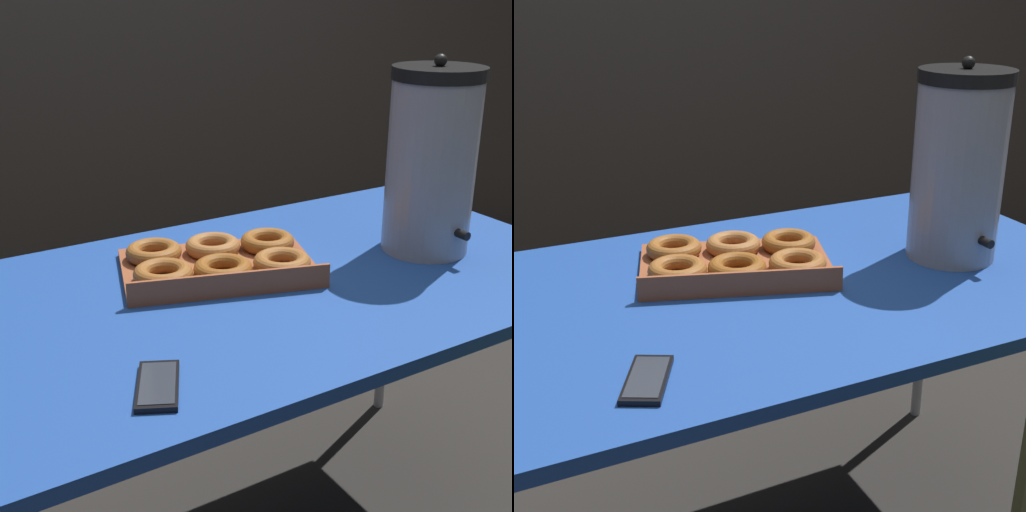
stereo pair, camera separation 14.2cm
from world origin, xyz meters
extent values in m
cube|color=#1E479E|center=(0.00, 0.00, 0.74)|extent=(1.46, 0.82, 0.03)
cylinder|color=#ADADB2|center=(0.68, 0.36, 0.36)|extent=(0.03, 0.03, 0.72)
cube|color=brown|center=(-0.05, 0.10, 0.76)|extent=(0.48, 0.39, 0.02)
cube|color=brown|center=(-0.09, -0.03, 0.78)|extent=(0.39, 0.13, 0.04)
torus|color=#955825|center=(-0.19, 0.07, 0.78)|extent=(0.17, 0.17, 0.03)
torus|color=brown|center=(-0.08, 0.03, 0.78)|extent=(0.13, 0.13, 0.03)
torus|color=#995B28|center=(0.05, 0.00, 0.78)|extent=(0.15, 0.15, 0.03)
torus|color=#935623|center=(-0.16, 0.19, 0.78)|extent=(0.13, 0.13, 0.03)
torus|color=#A26532|center=(-0.03, 0.16, 0.78)|extent=(0.16, 0.16, 0.03)
torus|color=brown|center=(0.09, 0.12, 0.78)|extent=(0.17, 0.17, 0.03)
cylinder|color=#939399|center=(0.42, -0.03, 0.94)|extent=(0.20, 0.20, 0.39)
cylinder|color=black|center=(0.42, -0.03, 1.15)|extent=(0.20, 0.20, 0.03)
sphere|color=black|center=(0.42, -0.03, 1.18)|extent=(0.03, 0.03, 0.03)
cylinder|color=black|center=(0.42, -0.14, 0.82)|extent=(0.02, 0.05, 0.02)
cube|color=black|center=(-0.36, -0.27, 0.76)|extent=(0.12, 0.15, 0.01)
cube|color=#2D333D|center=(-0.36, -0.27, 0.76)|extent=(0.10, 0.13, 0.00)
camera|label=1|loc=(-0.72, -1.16, 1.36)|focal=50.00mm
camera|label=2|loc=(-0.59, -1.23, 1.36)|focal=50.00mm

